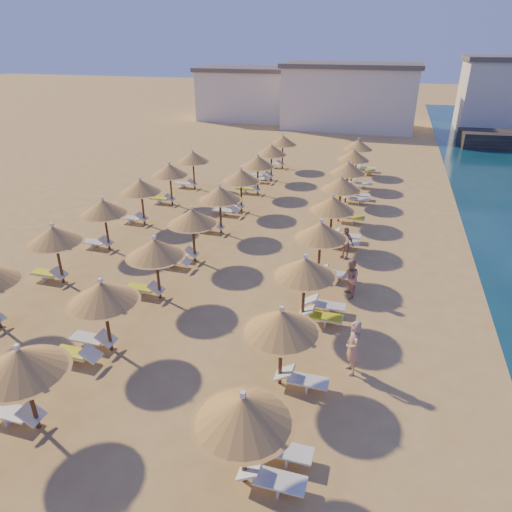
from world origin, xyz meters
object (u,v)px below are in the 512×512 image
(beachgoer_a, at_px, (353,348))
(beachgoer_b, at_px, (350,279))
(parasol_row_east, at_px, (321,232))
(beachgoer_c, at_px, (345,243))
(parasol_row_west, at_px, (192,218))

(beachgoer_a, bearing_deg, beachgoer_b, 163.80)
(beachgoer_b, bearing_deg, parasol_row_east, -153.45)
(parasol_row_east, xyz_separation_m, beachgoer_c, (0.90, 2.46, -1.47))
(beachgoer_b, bearing_deg, parasol_row_west, -122.07)
(beachgoer_a, bearing_deg, beachgoer_c, 164.85)
(parasol_row_west, bearing_deg, beachgoer_c, 19.42)
(beachgoer_b, height_order, beachgoer_a, beachgoer_a)
(parasol_row_east, xyz_separation_m, beachgoer_b, (1.52, -1.34, -1.42))
(beachgoer_a, bearing_deg, parasol_row_east, 175.72)
(parasol_row_east, relative_size, beachgoer_a, 20.38)
(beachgoer_a, xyz_separation_m, beachgoer_c, (-1.19, 8.64, -0.16))
(beachgoer_b, bearing_deg, beachgoer_a, -15.31)
(parasol_row_west, relative_size, beachgoer_c, 24.45)
(beachgoer_b, distance_m, beachgoer_a, 4.88)
(parasol_row_east, bearing_deg, parasol_row_west, 180.00)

